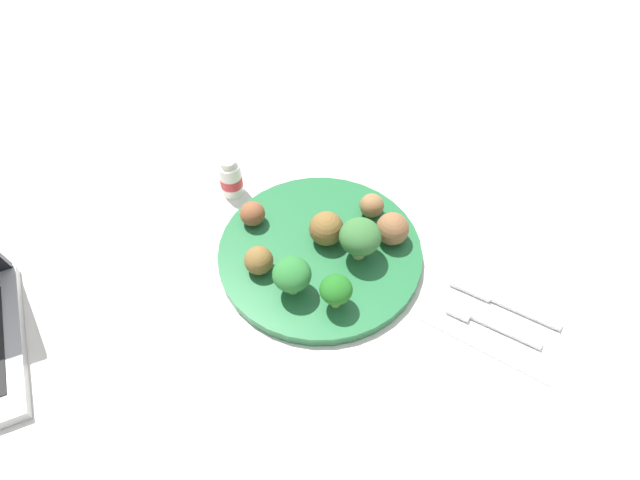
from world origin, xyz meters
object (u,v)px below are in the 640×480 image
object	(u,v)px
knife	(499,300)
broccoli_floret_center	(336,290)
fork	(489,320)
meatball_mid_right	(392,229)
broccoli_floret_back_right	(360,237)
meatball_center	(326,229)
meatball_near_rim	(251,215)
meatball_back_right	(259,260)
meatball_back_left	(372,206)
yogurt_bottle	(231,178)
napkin	(499,315)
plate	(320,253)
broccoli_floret_front_left	(292,275)

from	to	relation	value
knife	broccoli_floret_center	bearing A→B (deg)	30.53
fork	meatball_mid_right	bearing A→B (deg)	-20.04
broccoli_floret_back_right	meatball_center	world-z (taller)	broccoli_floret_back_right
fork	meatball_near_rim	bearing A→B (deg)	0.90
meatball_back_right	meatball_mid_right	size ratio (longest dim) A/B	0.84
broccoli_floret_back_right	meatball_back_left	size ratio (longest dim) A/B	1.79
yogurt_bottle	napkin	bearing A→B (deg)	176.16
plate	meatball_near_rim	bearing A→B (deg)	1.47
meatball_near_rim	fork	bearing A→B (deg)	-179.10
broccoli_floret_center	fork	xyz separation A→B (m)	(-0.18, -0.07, -0.04)
napkin	broccoli_floret_back_right	bearing A→B (deg)	1.65
broccoli_floret_center	napkin	bearing A→B (deg)	-154.55
fork	knife	world-z (taller)	same
broccoli_floret_center	meatball_center	bearing A→B (deg)	-56.48
napkin	meatball_back_left	bearing A→B (deg)	-18.62
plate	fork	world-z (taller)	plate
broccoli_floret_front_left	knife	distance (m)	0.27
napkin	yogurt_bottle	distance (m)	0.42
plate	meatball_near_rim	xyz separation A→B (m)	(0.11, 0.00, 0.03)
meatball_back_left	meatball_center	size ratio (longest dim) A/B	0.73
fork	broccoli_floret_back_right	bearing A→B (deg)	-3.66
meatball_center	knife	distance (m)	0.25
broccoli_floret_front_left	fork	distance (m)	0.25
yogurt_bottle	broccoli_floret_front_left	bearing A→B (deg)	144.64
meatball_mid_right	yogurt_bottle	size ratio (longest dim) A/B	0.69
broccoli_floret_front_left	meatball_near_rim	world-z (taller)	broccoli_floret_front_left
meatball_near_rim	broccoli_floret_back_right	bearing A→B (deg)	-173.72
meatball_back_left	fork	size ratio (longest dim) A/B	0.29
broccoli_floret_back_right	meatball_near_rim	size ratio (longest dim) A/B	1.75
meatball_mid_right	broccoli_floret_back_right	bearing A→B (deg)	58.43
broccoli_floret_front_left	meatball_back_right	distance (m)	0.06
broccoli_floret_front_left	broccoli_floret_back_right	distance (m)	0.10
plate	broccoli_floret_center	distance (m)	0.10
meatball_near_rim	meatball_mid_right	world-z (taller)	meatball_mid_right
broccoli_floret_front_left	meatball_mid_right	size ratio (longest dim) A/B	1.22
meatball_center	fork	bearing A→B (deg)	176.14
broccoli_floret_back_right	yogurt_bottle	world-z (taller)	broccoli_floret_back_right
knife	yogurt_bottle	world-z (taller)	yogurt_bottle
fork	knife	size ratio (longest dim) A/B	0.83
meatball_mid_right	fork	world-z (taller)	meatball_mid_right
plate	meatball_back_left	size ratio (longest dim) A/B	8.06
meatball_back_left	meatball_back_right	xyz separation A→B (m)	(0.09, 0.16, 0.00)
meatball_mid_right	knife	xyz separation A→B (m)	(-0.16, 0.02, -0.03)
meatball_back_right	fork	distance (m)	0.30
plate	meatball_mid_right	size ratio (longest dim) A/B	6.15
fork	meatball_center	bearing A→B (deg)	-3.86
plate	meatball_center	distance (m)	0.04
meatball_near_rim	meatball_back_left	world-z (taller)	same
broccoli_floret_front_left	yogurt_bottle	bearing A→B (deg)	-35.36
meatball_back_right	napkin	size ratio (longest dim) A/B	0.23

